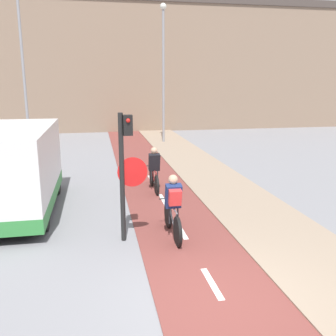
# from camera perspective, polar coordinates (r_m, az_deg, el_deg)

# --- Properties ---
(ground_plane) EXTENTS (120.00, 120.00, 0.00)m
(ground_plane) POSITION_cam_1_polar(r_m,az_deg,el_deg) (6.70, 8.07, -19.28)
(ground_plane) COLOR gray
(bike_lane) EXTENTS (2.22, 60.00, 0.02)m
(bike_lane) POSITION_cam_1_polar(r_m,az_deg,el_deg) (6.70, 8.06, -19.19)
(bike_lane) COLOR brown
(bike_lane) RESTS_ON ground_plane
(building_row_background) EXTENTS (60.00, 5.20, 9.43)m
(building_row_background) POSITION_cam_1_polar(r_m,az_deg,el_deg) (29.72, -7.42, 15.19)
(building_row_background) COLOR #89705B
(building_row_background) RESTS_ON ground_plane
(traffic_light_pole) EXTENTS (0.67, 0.25, 2.92)m
(traffic_light_pole) POSITION_cam_1_polar(r_m,az_deg,el_deg) (8.28, -6.47, 0.77)
(traffic_light_pole) COLOR black
(traffic_light_pole) RESTS_ON ground_plane
(street_lamp_far) EXTENTS (0.36, 0.36, 8.28)m
(street_lamp_far) POSITION_cam_1_polar(r_m,az_deg,el_deg) (21.07, -21.36, 15.94)
(street_lamp_far) COLOR gray
(street_lamp_far) RESTS_ON ground_plane
(street_lamp_sidewalk) EXTENTS (0.36, 0.36, 7.80)m
(street_lamp_sidewalk) POSITION_cam_1_polar(r_m,az_deg,el_deg) (22.23, -0.71, 15.95)
(street_lamp_sidewalk) COLOR gray
(street_lamp_sidewalk) RESTS_ON ground_plane
(cyclist_near) EXTENTS (0.46, 1.79, 1.51)m
(cyclist_near) POSITION_cam_1_polar(r_m,az_deg,el_deg) (8.68, 0.79, -6.13)
(cyclist_near) COLOR black
(cyclist_near) RESTS_ON ground_plane
(cyclist_far) EXTENTS (0.46, 1.75, 1.47)m
(cyclist_far) POSITION_cam_1_polar(r_m,az_deg,el_deg) (12.41, -2.13, -0.48)
(cyclist_far) COLOR black
(cyclist_far) RESTS_ON ground_plane
(van) EXTENTS (1.96, 4.88, 2.36)m
(van) POSITION_cam_1_polar(r_m,az_deg,el_deg) (11.08, -22.15, -0.47)
(van) COLOR silver
(van) RESTS_ON ground_plane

